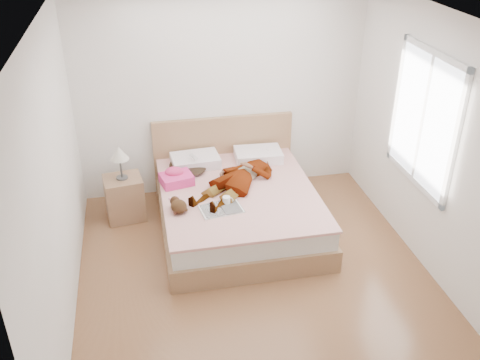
{
  "coord_description": "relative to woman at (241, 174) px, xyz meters",
  "views": [
    {
      "loc": [
        -1.02,
        -4.23,
        3.56
      ],
      "look_at": [
        0.0,
        0.85,
        0.7
      ],
      "focal_mm": 40.0,
      "sensor_mm": 36.0,
      "label": 1
    }
  ],
  "objects": [
    {
      "name": "ground",
      "position": [
        -0.06,
        -1.14,
        -0.62
      ],
      "size": [
        4.0,
        4.0,
        0.0
      ],
      "primitive_type": "plane",
      "color": "#512D19",
      "rests_on": "ground"
    },
    {
      "name": "woman",
      "position": [
        0.0,
        0.0,
        0.0
      ],
      "size": [
        1.48,
        1.5,
        0.21
      ],
      "primitive_type": "imported",
      "rotation": [
        0.0,
        0.0,
        -0.77
      ],
      "color": "silver",
      "rests_on": "bed"
    },
    {
      "name": "hair",
      "position": [
        -0.57,
        0.45,
        -0.07
      ],
      "size": [
        0.57,
        0.64,
        0.08
      ],
      "primitive_type": "ellipsoid",
      "rotation": [
        0.0,
        0.0,
        0.28
      ],
      "color": "black",
      "rests_on": "bed"
    },
    {
      "name": "phone",
      "position": [
        -0.5,
        0.4,
        0.08
      ],
      "size": [
        0.1,
        0.1,
        0.05
      ],
      "primitive_type": "cube",
      "rotation": [
        0.44,
        0.0,
        0.8
      ],
      "color": "silver",
      "rests_on": "bed"
    },
    {
      "name": "room_shell",
      "position": [
        1.71,
        -0.84,
        0.88
      ],
      "size": [
        4.0,
        4.0,
        4.0
      ],
      "color": "white",
      "rests_on": "ground"
    },
    {
      "name": "bed",
      "position": [
        -0.06,
        -0.1,
        -0.34
      ],
      "size": [
        1.8,
        2.08,
        1.0
      ],
      "color": "brown",
      "rests_on": "ground"
    },
    {
      "name": "towel",
      "position": [
        -0.74,
        0.12,
        -0.03
      ],
      "size": [
        0.41,
        0.36,
        0.19
      ],
      "color": "#F0418B",
      "rests_on": "bed"
    },
    {
      "name": "magazine",
      "position": [
        -0.33,
        -0.56,
        -0.1
      ],
      "size": [
        0.49,
        0.36,
        0.03
      ],
      "color": "white",
      "rests_on": "bed"
    },
    {
      "name": "coffee_mug",
      "position": [
        -0.25,
        -0.46,
        -0.06
      ],
      "size": [
        0.12,
        0.09,
        0.09
      ],
      "color": "white",
      "rests_on": "bed"
    },
    {
      "name": "plush_toy",
      "position": [
        -0.78,
        -0.5,
        -0.03
      ],
      "size": [
        0.22,
        0.28,
        0.14
      ],
      "color": "black",
      "rests_on": "bed"
    },
    {
      "name": "nightstand",
      "position": [
        -1.36,
        0.32,
        -0.3
      ],
      "size": [
        0.49,
        0.44,
        0.94
      ],
      "color": "brown",
      "rests_on": "ground"
    }
  ]
}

